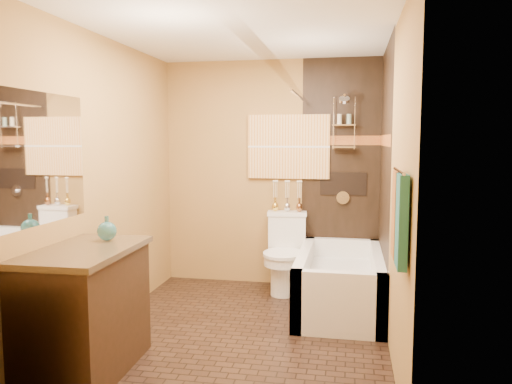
% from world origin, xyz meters
% --- Properties ---
extents(floor, '(3.00, 3.00, 0.00)m').
position_xyz_m(floor, '(0.00, 0.00, 0.00)').
color(floor, black).
rests_on(floor, ground).
extents(wall_left, '(0.02, 3.00, 2.50)m').
position_xyz_m(wall_left, '(-1.20, 0.00, 1.25)').
color(wall_left, '#A87841').
rests_on(wall_left, floor).
extents(wall_right, '(0.02, 3.00, 2.50)m').
position_xyz_m(wall_right, '(1.20, 0.00, 1.25)').
color(wall_right, '#A87841').
rests_on(wall_right, floor).
extents(wall_back, '(2.40, 0.02, 2.50)m').
position_xyz_m(wall_back, '(0.00, 1.50, 1.25)').
color(wall_back, '#A87841').
rests_on(wall_back, floor).
extents(wall_front, '(2.40, 0.02, 2.50)m').
position_xyz_m(wall_front, '(0.00, -1.50, 1.25)').
color(wall_front, '#A87841').
rests_on(wall_front, floor).
extents(ceiling, '(3.00, 3.00, 0.00)m').
position_xyz_m(ceiling, '(0.00, 0.00, 2.50)').
color(ceiling, silver).
rests_on(ceiling, wall_back).
extents(alcove_tile_back, '(0.85, 0.01, 2.50)m').
position_xyz_m(alcove_tile_back, '(0.78, 1.49, 1.25)').
color(alcove_tile_back, black).
rests_on(alcove_tile_back, wall_back).
extents(alcove_tile_right, '(0.01, 1.50, 2.50)m').
position_xyz_m(alcove_tile_right, '(1.19, 0.75, 1.25)').
color(alcove_tile_right, black).
rests_on(alcove_tile_right, wall_right).
extents(mosaic_band_back, '(0.85, 0.01, 0.10)m').
position_xyz_m(mosaic_band_back, '(0.78, 1.48, 1.62)').
color(mosaic_band_back, brown).
rests_on(mosaic_band_back, alcove_tile_back).
extents(mosaic_band_right, '(0.01, 1.50, 0.10)m').
position_xyz_m(mosaic_band_right, '(1.18, 0.75, 1.62)').
color(mosaic_band_right, brown).
rests_on(mosaic_band_right, alcove_tile_right).
extents(alcove_niche, '(0.50, 0.01, 0.25)m').
position_xyz_m(alcove_niche, '(0.80, 1.48, 1.15)').
color(alcove_niche, black).
rests_on(alcove_niche, alcove_tile_back).
extents(shower_fixtures, '(0.24, 0.33, 1.16)m').
position_xyz_m(shower_fixtures, '(0.80, 1.38, 1.67)').
color(shower_fixtures, silver).
rests_on(shower_fixtures, floor).
extents(curtain_rod, '(0.03, 1.55, 0.03)m').
position_xyz_m(curtain_rod, '(0.40, 0.75, 2.02)').
color(curtain_rod, silver).
rests_on(curtain_rod, wall_back).
extents(towel_bar, '(0.02, 0.55, 0.02)m').
position_xyz_m(towel_bar, '(1.15, -1.05, 1.45)').
color(towel_bar, silver).
rests_on(towel_bar, wall_right).
extents(towel_teal, '(0.05, 0.22, 0.52)m').
position_xyz_m(towel_teal, '(1.16, -1.18, 1.18)').
color(towel_teal, '#206B5E').
rests_on(towel_teal, towel_bar).
extents(towel_rust, '(0.05, 0.22, 0.52)m').
position_xyz_m(towel_rust, '(1.16, -0.92, 1.18)').
color(towel_rust, '#9A5E1C').
rests_on(towel_rust, towel_bar).
extents(sunset_painting, '(0.90, 0.04, 0.70)m').
position_xyz_m(sunset_painting, '(0.20, 1.48, 1.55)').
color(sunset_painting, orange).
rests_on(sunset_painting, wall_back).
extents(vanity_mirror, '(0.01, 1.00, 0.90)m').
position_xyz_m(vanity_mirror, '(-1.19, -0.92, 1.50)').
color(vanity_mirror, white).
rests_on(vanity_mirror, wall_left).
extents(bathtub, '(0.80, 1.50, 0.55)m').
position_xyz_m(bathtub, '(0.80, 0.75, 0.22)').
color(bathtub, white).
rests_on(bathtub, floor).
extents(toilet, '(0.44, 0.65, 0.84)m').
position_xyz_m(toilet, '(0.20, 1.20, 0.43)').
color(toilet, white).
rests_on(toilet, floor).
extents(vanity, '(0.63, 1.02, 0.89)m').
position_xyz_m(vanity, '(-0.92, -0.92, 0.45)').
color(vanity, black).
rests_on(vanity, floor).
extents(teal_bottle, '(0.19, 0.19, 0.22)m').
position_xyz_m(teal_bottle, '(-0.87, -0.65, 0.98)').
color(teal_bottle, '#287278').
rests_on(teal_bottle, vanity).
extents(bud_vases, '(0.34, 0.07, 0.33)m').
position_xyz_m(bud_vases, '(0.20, 1.39, 1.02)').
color(bud_vases, gold).
rests_on(bud_vases, toilet).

